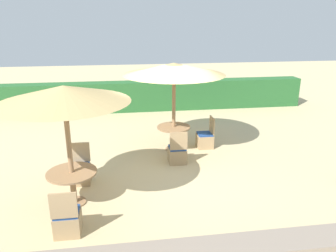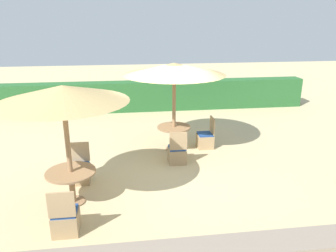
% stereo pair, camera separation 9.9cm
% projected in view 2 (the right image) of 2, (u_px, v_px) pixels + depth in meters
% --- Properties ---
extents(ground_plane, '(40.00, 40.00, 0.00)m').
position_uv_depth(ground_plane, '(171.00, 165.00, 8.69)').
color(ground_plane, '#C6B284').
extents(hedge_row, '(13.00, 0.70, 1.22)m').
position_uv_depth(hedge_row, '(152.00, 96.00, 13.77)').
color(hedge_row, '#28602D').
rests_on(hedge_row, ground_plane).
extents(parasol_front_left, '(2.54, 2.54, 2.51)m').
position_uv_depth(parasol_front_left, '(63.00, 94.00, 6.21)').
color(parasol_front_left, '#93704C').
rests_on(parasol_front_left, ground_plane).
extents(round_table_front_left, '(1.02, 1.02, 0.72)m').
position_uv_depth(round_table_front_left, '(71.00, 178.00, 6.76)').
color(round_table_front_left, '#93704C').
rests_on(round_table_front_left, ground_plane).
extents(patio_chair_front_left_north, '(0.46, 0.46, 0.93)m').
position_uv_depth(patio_chair_front_left_north, '(80.00, 172.00, 7.74)').
color(patio_chair_front_left_north, tan).
rests_on(patio_chair_front_left_north, ground_plane).
extents(patio_chair_front_left_south, '(0.46, 0.46, 0.93)m').
position_uv_depth(patio_chair_front_left_south, '(66.00, 220.00, 5.88)').
color(patio_chair_front_left_south, tan).
rests_on(patio_chair_front_left_south, ground_plane).
extents(parasol_center, '(2.84, 2.84, 2.55)m').
position_uv_depth(parasol_center, '(174.00, 69.00, 8.98)').
color(parasol_center, '#93704C').
rests_on(parasol_center, ground_plane).
extents(round_table_center, '(0.97, 0.97, 0.72)m').
position_uv_depth(round_table_center, '(174.00, 132.00, 9.56)').
color(round_table_center, '#93704C').
rests_on(round_table_center, ground_plane).
extents(patio_chair_center_south, '(0.46, 0.46, 0.93)m').
position_uv_depth(patio_chair_center_south, '(177.00, 154.00, 8.77)').
color(patio_chair_center_south, tan).
rests_on(patio_chair_center_south, ground_plane).
extents(patio_chair_center_east, '(0.46, 0.46, 0.93)m').
position_uv_depth(patio_chair_center_east, '(206.00, 139.00, 9.81)').
color(patio_chair_center_east, tan).
rests_on(patio_chair_center_east, ground_plane).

